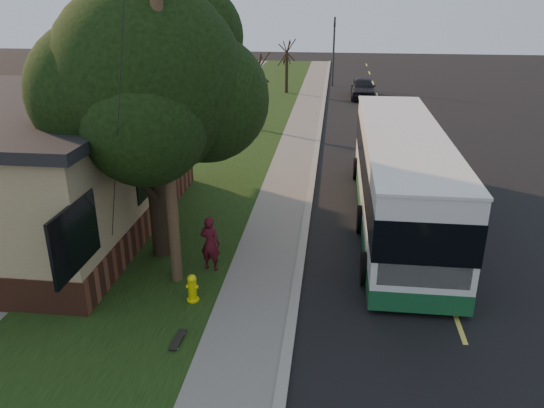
{
  "coord_description": "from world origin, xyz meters",
  "views": [
    {
      "loc": [
        0.81,
        -11.39,
        7.47
      ],
      "look_at": [
        -0.94,
        3.29,
        1.5
      ],
      "focal_mm": 35.0,
      "sensor_mm": 36.0,
      "label": 1
    }
  ],
  "objects_px": {
    "bare_tree_near": "(258,93)",
    "dumpster": "(137,163)",
    "fire_hydrant": "(192,288)",
    "traffic_signal": "(334,47)",
    "skateboard_main": "(178,339)",
    "distant_car": "(363,88)",
    "leafy_tree": "(151,82)",
    "utility_pole": "(165,116)",
    "skateboarder": "(210,243)",
    "transit_bus": "(400,174)",
    "bare_tree_far": "(287,67)"
  },
  "relations": [
    {
      "from": "bare_tree_near",
      "to": "dumpster",
      "type": "relative_size",
      "value": 2.67
    },
    {
      "from": "fire_hydrant",
      "to": "traffic_signal",
      "type": "bearing_deg",
      "value": 84.79
    },
    {
      "from": "skateboard_main",
      "to": "distant_car",
      "type": "bearing_deg",
      "value": 80.16
    },
    {
      "from": "distant_car",
      "to": "leafy_tree",
      "type": "bearing_deg",
      "value": -104.21
    },
    {
      "from": "fire_hydrant",
      "to": "distant_car",
      "type": "height_order",
      "value": "distant_car"
    },
    {
      "from": "utility_pole",
      "to": "skateboarder",
      "type": "height_order",
      "value": "utility_pole"
    },
    {
      "from": "fire_hydrant",
      "to": "transit_bus",
      "type": "xyz_separation_m",
      "value": [
        5.68,
        5.87,
        1.3
      ]
    },
    {
      "from": "utility_pole",
      "to": "bare_tree_near",
      "type": "xyz_separation_m",
      "value": [
        -0.19,
        17.01,
        -2.48
      ]
    },
    {
      "from": "bare_tree_far",
      "to": "fire_hydrant",
      "type": "bearing_deg",
      "value": -89.24
    },
    {
      "from": "bare_tree_near",
      "to": "dumpster",
      "type": "bearing_deg",
      "value": -113.02
    },
    {
      "from": "transit_bus",
      "to": "leafy_tree",
      "type": "bearing_deg",
      "value": -156.05
    },
    {
      "from": "transit_bus",
      "to": "dumpster",
      "type": "height_order",
      "value": "transit_bus"
    },
    {
      "from": "utility_pole",
      "to": "distant_car",
      "type": "bearing_deg",
      "value": 77.63
    },
    {
      "from": "bare_tree_far",
      "to": "skateboarder",
      "type": "xyz_separation_m",
      "value": [
        0.5,
        -28.33,
        -1.12
      ]
    },
    {
      "from": "transit_bus",
      "to": "dumpster",
      "type": "relative_size",
      "value": 7.44
    },
    {
      "from": "leafy_tree",
      "to": "bare_tree_near",
      "type": "bearing_deg",
      "value": 87.5
    },
    {
      "from": "bare_tree_near",
      "to": "traffic_signal",
      "type": "relative_size",
      "value": 0.78
    },
    {
      "from": "skateboarder",
      "to": "skateboard_main",
      "type": "height_order",
      "value": "skateboarder"
    },
    {
      "from": "skateboard_main",
      "to": "distant_car",
      "type": "xyz_separation_m",
      "value": [
        5.32,
        30.68,
        0.63
      ]
    },
    {
      "from": "leafy_tree",
      "to": "skateboard_main",
      "type": "height_order",
      "value": "leafy_tree"
    },
    {
      "from": "leafy_tree",
      "to": "bare_tree_near",
      "type": "relative_size",
      "value": 1.81
    },
    {
      "from": "utility_pole",
      "to": "bare_tree_far",
      "type": "height_order",
      "value": "utility_pole"
    },
    {
      "from": "utility_pole",
      "to": "distant_car",
      "type": "height_order",
      "value": "utility_pole"
    },
    {
      "from": "utility_pole",
      "to": "leafy_tree",
      "type": "xyz_separation_m",
      "value": [
        -0.87,
        1.66,
        0.54
      ]
    },
    {
      "from": "utility_pole",
      "to": "traffic_signal",
      "type": "distance_m",
      "value": 33.26
    },
    {
      "from": "dumpster",
      "to": "utility_pole",
      "type": "bearing_deg",
      "value": -63.43
    },
    {
      "from": "utility_pole",
      "to": "skateboard_main",
      "type": "xyz_separation_m",
      "value": [
        0.81,
        -2.73,
        -4.51
      ]
    },
    {
      "from": "skateboarder",
      "to": "transit_bus",
      "type": "bearing_deg",
      "value": -131.1
    },
    {
      "from": "bare_tree_far",
      "to": "skateboard_main",
      "type": "xyz_separation_m",
      "value": [
        0.5,
        -31.73,
        -1.88
      ]
    },
    {
      "from": "utility_pole",
      "to": "distant_car",
      "type": "relative_size",
      "value": 2.06
    },
    {
      "from": "traffic_signal",
      "to": "distant_car",
      "type": "bearing_deg",
      "value": -65.31
    },
    {
      "from": "skateboard_main",
      "to": "transit_bus",
      "type": "bearing_deg",
      "value": 53.71
    },
    {
      "from": "leafy_tree",
      "to": "skateboard_main",
      "type": "relative_size",
      "value": 10.01
    },
    {
      "from": "leafy_tree",
      "to": "traffic_signal",
      "type": "relative_size",
      "value": 1.42
    },
    {
      "from": "leafy_tree",
      "to": "skateboard_main",
      "type": "distance_m",
      "value": 6.89
    },
    {
      "from": "utility_pole",
      "to": "leafy_tree",
      "type": "bearing_deg",
      "value": 117.6
    },
    {
      "from": "utility_pole",
      "to": "traffic_signal",
      "type": "relative_size",
      "value": 1.65
    },
    {
      "from": "fire_hydrant",
      "to": "traffic_signal",
      "type": "height_order",
      "value": "traffic_signal"
    },
    {
      "from": "fire_hydrant",
      "to": "leafy_tree",
      "type": "relative_size",
      "value": 0.09
    },
    {
      "from": "skateboarder",
      "to": "distant_car",
      "type": "relative_size",
      "value": 0.37
    },
    {
      "from": "transit_bus",
      "to": "skateboarder",
      "type": "bearing_deg",
      "value": -143.05
    },
    {
      "from": "fire_hydrant",
      "to": "skateboard_main",
      "type": "relative_size",
      "value": 0.95
    },
    {
      "from": "traffic_signal",
      "to": "skateboard_main",
      "type": "distance_m",
      "value": 35.99
    },
    {
      "from": "skateboard_main",
      "to": "bare_tree_near",
      "type": "bearing_deg",
      "value": 92.9
    },
    {
      "from": "skateboarder",
      "to": "skateboard_main",
      "type": "bearing_deg",
      "value": 101.96
    },
    {
      "from": "utility_pole",
      "to": "transit_bus",
      "type": "distance_m",
      "value": 8.54
    },
    {
      "from": "traffic_signal",
      "to": "dumpster",
      "type": "relative_size",
      "value": 3.41
    },
    {
      "from": "bare_tree_far",
      "to": "distant_car",
      "type": "relative_size",
      "value": 0.91
    },
    {
      "from": "utility_pole",
      "to": "bare_tree_near",
      "type": "distance_m",
      "value": 17.19
    },
    {
      "from": "leafy_tree",
      "to": "traffic_signal",
      "type": "distance_m",
      "value": 31.76
    }
  ]
}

